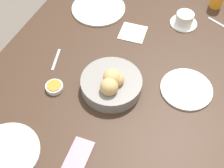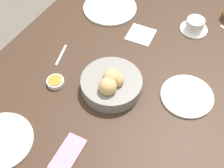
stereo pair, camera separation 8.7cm
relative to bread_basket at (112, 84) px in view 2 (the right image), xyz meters
name	(u,v)px [view 2 (the right image)]	position (x,y,z in m)	size (l,w,h in m)	color
ground_plane	(115,154)	(-0.05, -0.01, -0.75)	(10.00, 10.00, 0.00)	#6B6056
dining_table	(117,91)	(-0.05, -0.01, -0.11)	(1.51, 1.07, 0.71)	#3D281C
bread_basket	(112,84)	(0.00, 0.00, 0.00)	(0.25, 0.25, 0.11)	gray
plate_near_left	(110,8)	(-0.43, -0.27, -0.03)	(0.27, 0.27, 0.01)	silver
plate_near_right	(1,141)	(0.40, -0.23, -0.03)	(0.23, 0.23, 0.01)	silver
plate_far_center	(187,96)	(-0.12, 0.28, -0.03)	(0.21, 0.21, 0.01)	silver
coffee_cup	(195,25)	(-0.50, 0.16, -0.01)	(0.13, 0.13, 0.06)	white
jam_bowl_honey	(55,82)	(0.09, -0.22, -0.03)	(0.07, 0.07, 0.02)	white
spoon_coffee	(61,54)	(-0.05, -0.29, -0.04)	(0.12, 0.04, 0.00)	#B7B7BC
napkin	(141,35)	(-0.34, -0.04, -0.04)	(0.13, 0.13, 0.00)	white
cell_phone	(68,154)	(0.32, 0.01, -0.04)	(0.15, 0.08, 0.01)	pink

